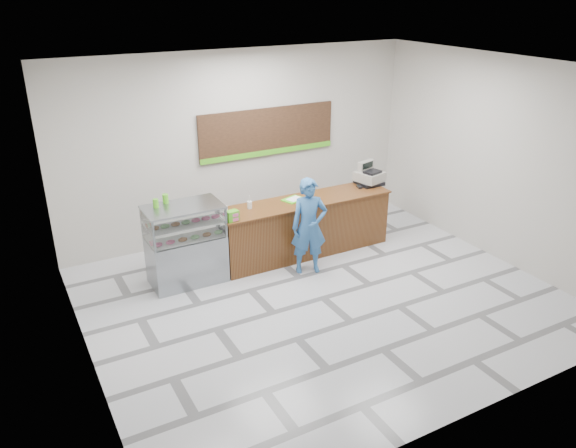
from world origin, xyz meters
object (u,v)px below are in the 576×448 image
display_case (186,244)px  customer (309,226)px  sales_counter (304,227)px  serving_tray (294,199)px  cash_register (369,176)px

display_case → customer: bearing=-18.3°
sales_counter → customer: size_ratio=1.97×
display_case → sales_counter: bearing=0.0°
customer → display_case: bearing=-179.4°
sales_counter → serving_tray: 0.56m
sales_counter → serving_tray: (-0.17, 0.09, 0.52)m
cash_register → customer: customer is taller
display_case → cash_register: cash_register is taller
cash_register → serving_tray: bearing=167.2°
sales_counter → serving_tray: size_ratio=7.49×
display_case → customer: size_ratio=0.80×
display_case → serving_tray: (2.05, 0.09, 0.36)m
sales_counter → cash_register: bearing=6.0°
sales_counter → cash_register: 1.65m
serving_tray → cash_register: bearing=-16.4°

